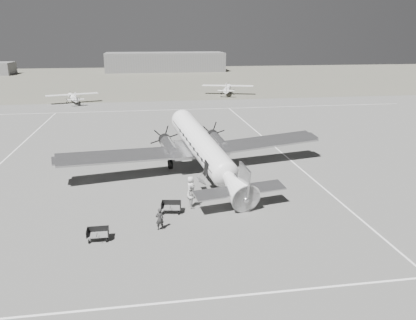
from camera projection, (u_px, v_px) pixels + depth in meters
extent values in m
plane|color=#62625F|center=(185.00, 195.00, 33.63)|extent=(260.00, 260.00, 0.00)
cube|color=white|center=(214.00, 298.00, 20.42)|extent=(60.00, 0.15, 0.01)
cube|color=white|center=(322.00, 187.00, 35.40)|extent=(0.15, 80.00, 0.01)
cube|color=white|center=(162.00, 110.00, 71.38)|extent=(90.00, 0.15, 0.01)
cube|color=#58564A|center=(154.00, 78.00, 123.28)|extent=(260.00, 90.00, 0.01)
cube|color=#606060|center=(165.00, 63.00, 146.73)|extent=(42.00, 14.00, 6.00)
cube|color=slate|center=(165.00, 53.00, 145.75)|extent=(42.00, 14.00, 0.60)
imported|color=#282828|center=(160.00, 219.00, 27.39)|extent=(0.65, 0.51, 1.56)
imported|color=#AFAFAD|center=(192.00, 196.00, 31.01)|extent=(0.73, 0.92, 1.81)
imported|color=silver|center=(191.00, 188.00, 32.58)|extent=(0.86, 1.06, 1.87)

